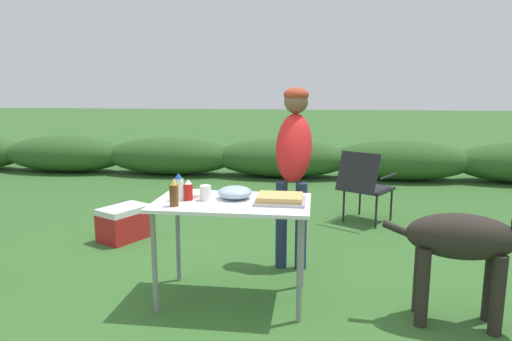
{
  "coord_description": "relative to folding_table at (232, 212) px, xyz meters",
  "views": [
    {
      "loc": [
        0.57,
        -3.08,
        1.53
      ],
      "look_at": [
        0.12,
        0.4,
        0.89
      ],
      "focal_mm": 32.0,
      "sensor_mm": 36.0,
      "label": 1
    }
  ],
  "objects": [
    {
      "name": "food_tray",
      "position": [
        0.34,
        0.0,
        0.1
      ],
      "size": [
        0.35,
        0.29,
        0.06
      ],
      "color": "#9E9EA3",
      "rests_on": "folding_table"
    },
    {
      "name": "beer_bottle",
      "position": [
        -0.36,
        -0.19,
        0.17
      ],
      "size": [
        0.06,
        0.06,
        0.19
      ],
      "color": "brown",
      "rests_on": "folding_table"
    },
    {
      "name": "ketchup_bottle",
      "position": [
        -0.31,
        -0.01,
        0.15
      ],
      "size": [
        0.06,
        0.06,
        0.15
      ],
      "color": "red",
      "rests_on": "folding_table"
    },
    {
      "name": "mayo_bottle",
      "position": [
        -0.38,
        -0.02,
        0.17
      ],
      "size": [
        0.07,
        0.07,
        0.2
      ],
      "color": "silver",
      "rests_on": "folding_table"
    },
    {
      "name": "plate_stack",
      "position": [
        -0.29,
        0.15,
        0.09
      ],
      "size": [
        0.22,
        0.22,
        0.02
      ],
      "primitive_type": "cylinder",
      "color": "white",
      "rests_on": "folding_table"
    },
    {
      "name": "camp_chair_green_behind_table",
      "position": [
        1.13,
        2.07,
        -0.2
      ],
      "size": [
        0.7,
        0.74,
        0.83
      ],
      "rotation": [
        0.0,
        0.0,
        -0.56
      ],
      "color": "#232328",
      "rests_on": "ground"
    },
    {
      "name": "folding_table",
      "position": [
        0.0,
        0.0,
        0.0
      ],
      "size": [
        1.1,
        0.64,
        0.74
      ],
      "color": "white",
      "rests_on": "ground"
    },
    {
      "name": "paper_cup_stack",
      "position": [
        -0.19,
        0.0,
        0.13
      ],
      "size": [
        0.08,
        0.08,
        0.11
      ],
      "primitive_type": "cylinder",
      "color": "white",
      "rests_on": "folding_table"
    },
    {
      "name": "standing_person_in_dark_puffer",
      "position": [
        0.39,
        0.76,
        0.32
      ],
      "size": [
        0.34,
        0.45,
        1.53
      ],
      "rotation": [
        0.0,
        0.0,
        -0.07
      ],
      "color": "#232D4C",
      "rests_on": "ground"
    },
    {
      "name": "shrub_hedge",
      "position": [
        -0.0,
        4.72,
        -0.33
      ],
      "size": [
        14.4,
        0.9,
        0.66
      ],
      "color": "#2D5623",
      "rests_on": "ground"
    },
    {
      "name": "mixing_bowl",
      "position": [
        0.01,
        0.08,
        0.12
      ],
      "size": [
        0.25,
        0.25,
        0.09
      ],
      "primitive_type": "ellipsoid",
      "color": "#99B2CC",
      "rests_on": "folding_table"
    },
    {
      "name": "ground_plane",
      "position": [
        0.0,
        0.0,
        -0.66
      ],
      "size": [
        60.0,
        60.0,
        0.0
      ],
      "primitive_type": "plane",
      "color": "#336028"
    },
    {
      "name": "cooler_box",
      "position": [
        -1.34,
        1.18,
        -0.49
      ],
      "size": [
        0.5,
        0.57,
        0.34
      ],
      "rotation": [
        0.0,
        0.0,
        4.24
      ],
      "color": "#B21E1E",
      "rests_on": "ground"
    },
    {
      "name": "dog",
      "position": [
        1.57,
        -0.16,
        -0.11
      ],
      "size": [
        1.07,
        0.38,
        0.81
      ],
      "rotation": [
        0.0,
        0.0,
        -1.7
      ],
      "color": "#28231E",
      "rests_on": "ground"
    }
  ]
}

